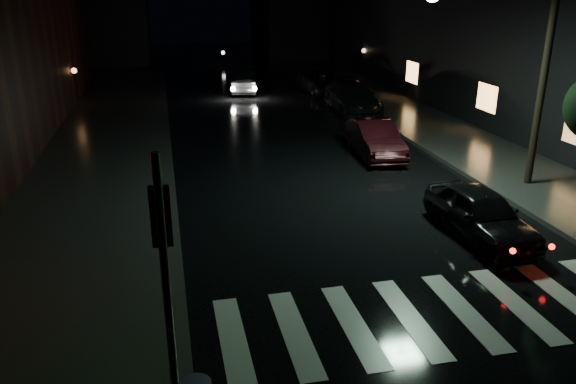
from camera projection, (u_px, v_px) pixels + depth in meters
ground at (301, 348)px, 10.43m from camera, size 120.00×120.00×0.00m
sidewalk_left at (95, 154)px, 22.21m from camera, size 6.00×44.00×0.15m
sidewalk_right at (443, 133)px, 25.26m from camera, size 4.00×44.00×0.15m
building_right at (535, 53)px, 29.33m from camera, size 10.00×40.00×6.00m
building_far_left at (64, 14)px, 48.23m from camera, size 14.00×10.00×8.00m
building_far_right at (332, 17)px, 53.28m from camera, size 14.00×10.00×7.00m
crosswalk at (437, 314)px, 11.50m from camera, size 9.00×3.00×0.01m
signal_pole_corner at (182, 337)px, 8.13m from camera, size 0.68×0.61×4.20m
utility_pole at (529, 46)px, 17.04m from camera, size 4.92×0.44×8.00m
parked_car_a at (480, 214)px, 14.81m from camera, size 1.74×3.98×1.33m
parked_car_b at (375, 139)px, 21.95m from camera, size 1.77×4.26×1.37m
parked_car_c at (352, 97)px, 29.74m from camera, size 2.28×5.32×1.53m
parked_car_d at (324, 83)px, 34.74m from camera, size 2.45×4.98×1.36m
oncoming_car at (244, 81)px, 35.03m from camera, size 2.04×4.37×1.39m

